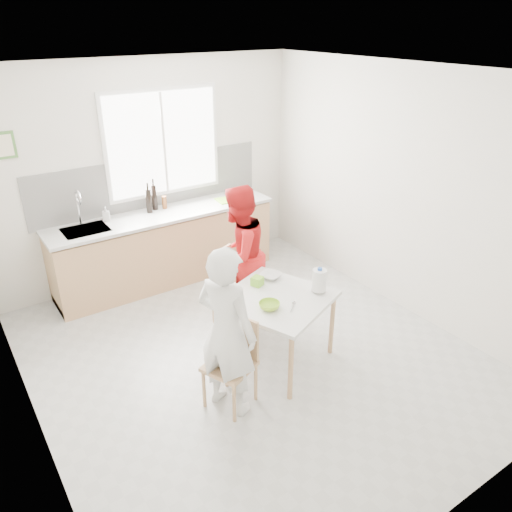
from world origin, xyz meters
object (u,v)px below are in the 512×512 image
(dining_table, at_px, (276,304))
(bowl_green, at_px, (269,306))
(milk_jug, at_px, (319,280))
(wine_bottle_a, at_px, (154,197))
(bowl_white, at_px, (271,276))
(wine_bottle_b, at_px, (149,201))
(person_white, at_px, (227,332))
(chair_far, at_px, (229,283))
(chair_left, at_px, (234,358))
(person_red, at_px, (238,255))

(dining_table, bearing_deg, bowl_green, -143.70)
(milk_jug, height_order, wine_bottle_a, wine_bottle_a)
(wine_bottle_a, bearing_deg, bowl_white, -79.25)
(milk_jug, bearing_deg, wine_bottle_a, 81.42)
(bowl_green, bearing_deg, wine_bottle_b, 92.96)
(dining_table, distance_m, person_white, 0.78)
(wine_bottle_a, bearing_deg, chair_far, -81.79)
(milk_jug, bearing_deg, dining_table, 138.97)
(chair_far, bearing_deg, person_white, -144.08)
(wine_bottle_a, bearing_deg, milk_jug, -76.31)
(person_white, relative_size, bowl_green, 7.93)
(chair_left, height_order, wine_bottle_b, wine_bottle_b)
(bowl_green, xyz_separation_m, wine_bottle_b, (-0.12, 2.37, 0.33))
(chair_left, relative_size, bowl_white, 3.98)
(bowl_white, relative_size, wine_bottle_a, 0.64)
(bowl_white, xyz_separation_m, milk_jug, (0.22, -0.48, 0.10))
(bowl_green, bearing_deg, person_red, 73.73)
(person_white, relative_size, bowl_white, 7.50)
(dining_table, relative_size, person_red, 0.78)
(person_red, distance_m, wine_bottle_a, 1.51)
(bowl_white, bearing_deg, person_red, 96.84)
(person_white, xyz_separation_m, bowl_white, (0.90, 0.64, -0.03))
(wine_bottle_a, relative_size, wine_bottle_b, 1.07)
(dining_table, distance_m, chair_far, 0.90)
(person_white, distance_m, wine_bottle_a, 2.67)
(milk_jug, bearing_deg, chair_far, 88.61)
(dining_table, xyz_separation_m, bowl_white, (0.18, 0.35, 0.10))
(dining_table, relative_size, wine_bottle_b, 4.03)
(dining_table, height_order, bowl_white, bowl_white)
(bowl_white, bearing_deg, chair_far, 107.19)
(wine_bottle_b, bearing_deg, wine_bottle_a, 31.52)
(chair_left, xyz_separation_m, person_red, (0.76, 1.12, 0.33))
(chair_left, distance_m, milk_jug, 1.12)
(bowl_white, bearing_deg, dining_table, -117.93)
(person_red, xyz_separation_m, wine_bottle_a, (-0.31, 1.44, 0.30))
(person_white, relative_size, wine_bottle_a, 4.79)
(bowl_green, height_order, milk_jug, milk_jug)
(chair_left, height_order, bowl_white, chair_left)
(person_red, xyz_separation_m, bowl_green, (-0.29, -0.98, -0.03))
(chair_left, height_order, bowl_green, chair_left)
(person_red, relative_size, bowl_green, 8.02)
(chair_left, bearing_deg, chair_far, 128.07)
(person_white, relative_size, milk_jug, 6.46)
(person_red, bearing_deg, milk_jug, 83.65)
(chair_left, height_order, milk_jug, milk_jug)
(milk_jug, bearing_deg, bowl_green, 156.15)
(bowl_white, distance_m, wine_bottle_b, 1.98)
(person_red, bearing_deg, person_white, 31.82)
(chair_left, xyz_separation_m, wine_bottle_a, (0.45, 2.57, 0.63))
(bowl_green, xyz_separation_m, milk_jug, (0.57, -0.02, 0.10))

